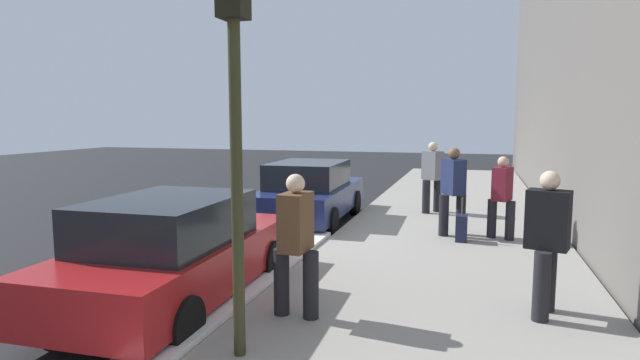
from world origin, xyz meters
The scene contains 13 objects.
ground_plane centered at (0.00, 0.00, 0.00)m, with size 56.00×56.00×0.00m, color black.
sidewalk centered at (0.00, -3.30, 0.07)m, with size 28.00×4.60×0.15m, color gray.
lane_stripe_centre centered at (0.00, 3.20, 0.00)m, with size 28.00×0.14×0.01m, color gold.
snow_bank_curb centered at (-5.03, -0.70, 0.11)m, with size 7.96×0.56×0.22m, color white.
parked_car_red centered at (-5.14, 0.09, 0.76)m, with size 4.29×1.97×1.51m.
parked_car_navy centered at (0.77, 0.04, 0.76)m, with size 4.33×1.99×1.51m.
pedestrian_grey_coat centered at (2.24, -2.77, 1.12)m, with size 0.55×0.57×1.81m.
pedestrian_burgundy_coat centered at (-0.36, -4.32, 1.03)m, with size 0.52×0.52×1.66m.
pedestrian_brown_coat centered at (-5.38, -1.73, 1.08)m, with size 0.49×0.58×1.75m.
pedestrian_navy_coat centered at (-0.29, -3.37, 1.11)m, with size 0.58×0.53×1.81m.
pedestrian_black_coat centered at (-4.50, -4.63, 1.10)m, with size 0.57×0.55×1.78m.
traffic_light_pole centered at (-6.51, -1.52, 2.90)m, with size 0.35×0.26×4.03m.
rolling_suitcase centered at (-0.78, -3.57, 0.41)m, with size 0.34×0.22×0.88m.
Camera 1 is at (-11.11, -3.73, 2.54)m, focal length 28.97 mm.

